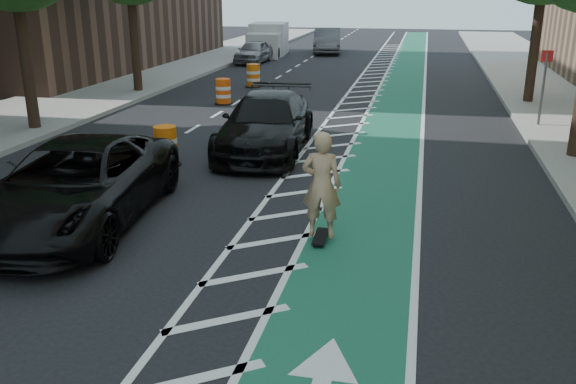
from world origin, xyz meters
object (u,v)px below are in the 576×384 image
(suv_far, at_px, (266,123))
(suv_near, at_px, (76,184))
(skateboarder, at_px, (321,185))
(barrel_a, at_px, (166,147))

(suv_far, bearing_deg, suv_near, -113.38)
(suv_far, bearing_deg, skateboarder, -70.43)
(suv_far, relative_size, barrel_a, 5.30)
(skateboarder, bearing_deg, barrel_a, -42.54)
(suv_near, distance_m, barrel_a, 4.10)
(suv_far, xyz_separation_m, barrel_a, (-2.14, -1.93, -0.30))
(suv_near, xyz_separation_m, barrel_a, (0.05, 4.09, -0.31))
(barrel_a, bearing_deg, suv_near, -90.67)
(suv_far, bearing_deg, barrel_a, -141.31)
(skateboarder, height_order, suv_far, skateboarder)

